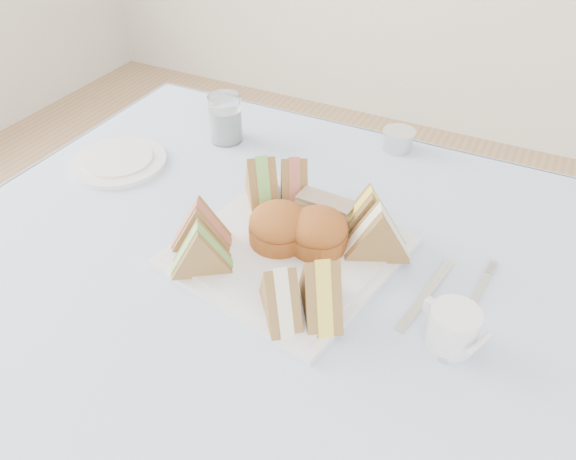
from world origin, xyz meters
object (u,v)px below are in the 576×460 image
at_px(table, 248,412).
at_px(creamer_jug, 453,328).
at_px(water_glass, 225,118).
at_px(serving_plate, 288,252).

height_order(table, creamer_jug, creamer_jug).
xyz_separation_m(water_glass, creamer_jug, (0.55, -0.33, -0.02)).
xyz_separation_m(table, water_glass, (-0.23, 0.34, 0.42)).
bearing_deg(table, creamer_jug, 0.93).
relative_size(serving_plate, creamer_jug, 4.69).
xyz_separation_m(serving_plate, creamer_jug, (0.27, -0.06, 0.02)).
distance_m(serving_plate, creamer_jug, 0.28).
relative_size(table, creamer_jug, 13.61).
bearing_deg(serving_plate, creamer_jug, -2.08).
height_order(serving_plate, creamer_jug, creamer_jug).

